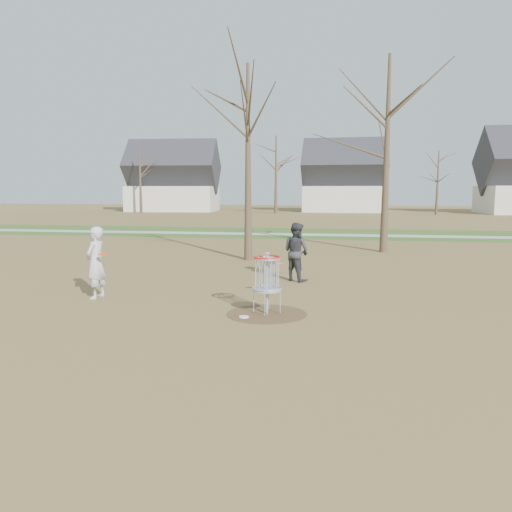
{
  "coord_description": "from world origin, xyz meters",
  "views": [
    {
      "loc": [
        1.57,
        -10.75,
        2.75
      ],
      "look_at": [
        -0.5,
        1.5,
        1.1
      ],
      "focal_mm": 35.0,
      "sensor_mm": 36.0,
      "label": 1
    }
  ],
  "objects_px": {
    "disc_grounded": "(244,317)",
    "disc_golf_basket": "(267,274)",
    "player_standing": "(96,263)",
    "player_throwing": "(296,252)"
  },
  "relations": [
    {
      "from": "disc_grounded",
      "to": "disc_golf_basket",
      "type": "bearing_deg",
      "value": 42.52
    },
    {
      "from": "player_standing",
      "to": "disc_grounded",
      "type": "height_order",
      "value": "player_standing"
    },
    {
      "from": "player_throwing",
      "to": "disc_grounded",
      "type": "distance_m",
      "value": 4.79
    },
    {
      "from": "disc_golf_basket",
      "to": "player_throwing",
      "type": "bearing_deg",
      "value": 86.33
    },
    {
      "from": "player_throwing",
      "to": "disc_golf_basket",
      "type": "xyz_separation_m",
      "value": [
        -0.27,
        -4.25,
        0.03
      ]
    },
    {
      "from": "disc_grounded",
      "to": "player_standing",
      "type": "bearing_deg",
      "value": 162.1
    },
    {
      "from": "disc_grounded",
      "to": "disc_golf_basket",
      "type": "xyz_separation_m",
      "value": [
        0.44,
        0.41,
        0.89
      ]
    },
    {
      "from": "player_standing",
      "to": "disc_golf_basket",
      "type": "distance_m",
      "value": 4.62
    },
    {
      "from": "disc_golf_basket",
      "to": "player_standing",
      "type": "bearing_deg",
      "value": 168.61
    },
    {
      "from": "player_standing",
      "to": "disc_golf_basket",
      "type": "relative_size",
      "value": 1.36
    }
  ]
}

